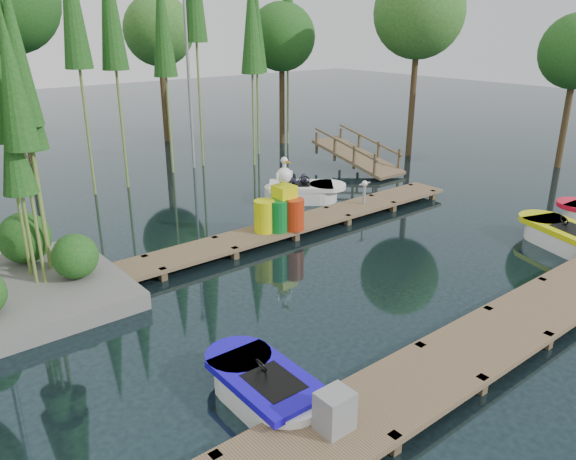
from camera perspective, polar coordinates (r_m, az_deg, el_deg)
ground_plane at (r=13.00m, az=-0.32°, el=-5.64°), size 90.00×90.00×0.00m
near_dock at (r=10.23m, az=16.09°, el=-12.88°), size 18.00×1.50×0.50m
far_dock at (r=15.29m, az=-3.27°, el=-0.61°), size 15.00×1.20×0.50m
tree_screen at (r=20.40m, az=-25.73°, el=19.72°), size 34.42×18.53×10.31m
lamp_rear at (r=23.11m, az=-10.15°, el=16.55°), size 0.30×0.30×7.25m
ramp at (r=23.14m, az=7.04°, el=7.51°), size 1.50×3.94×1.49m
boat_blue at (r=9.26m, az=-2.37°, el=-15.85°), size 1.16×2.49×0.83m
boat_yellow_near at (r=16.82m, az=26.24°, el=-0.64°), size 2.04×3.00×0.93m
boat_white_far at (r=19.00m, az=1.46°, el=3.87°), size 2.91×2.70×1.30m
utility_cabinet at (r=8.27m, az=4.77°, el=-17.85°), size 0.49×0.41×0.60m
yellow_barrel at (r=15.28m, az=-2.40°, el=1.43°), size 0.58×0.58×0.88m
drum_cluster at (r=15.49m, az=-0.18°, el=2.30°), size 1.16×1.07×2.01m
seagull_post at (r=17.76m, az=7.78°, el=4.23°), size 0.47×0.26×0.76m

